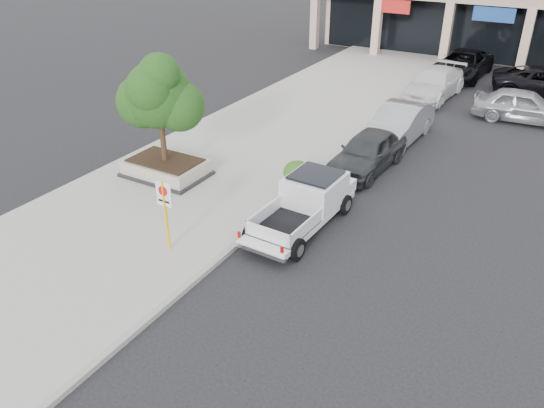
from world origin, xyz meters
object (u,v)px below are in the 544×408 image
at_px(planter, 166,168).
at_px(no_parking_sign, 165,207).
at_px(curb_car_b, 398,124).
at_px(curb_car_c, 434,84).
at_px(curb_car_d, 462,64).
at_px(pickup_truck, 301,206).
at_px(lot_car_a, 524,106).
at_px(planter_tree, 164,95).
at_px(curb_car_a, 367,152).

xyz_separation_m(planter, no_parking_sign, (3.54, -4.03, 1.16)).
distance_m(curb_car_b, curb_car_c, 7.53).
relative_size(planter, curb_car_d, 0.53).
bearing_deg(curb_car_d, pickup_truck, -87.95).
bearing_deg(lot_car_a, planter_tree, 138.15).
relative_size(planter_tree, curb_car_d, 0.67).
xyz_separation_m(pickup_truck, curb_car_c, (-0.17, 16.59, -0.01)).
distance_m(planter_tree, curb_car_d, 22.07).
bearing_deg(planter, curb_car_c, 68.84).
xyz_separation_m(planter_tree, curb_car_a, (6.39, 4.70, -2.63)).
bearing_deg(curb_car_d, planter_tree, -104.44).
bearing_deg(pickup_truck, lot_car_a, 74.10).
height_order(no_parking_sign, curb_car_a, no_parking_sign).
bearing_deg(lot_car_a, curb_car_d, 29.98).
bearing_deg(curb_car_d, curb_car_b, -87.16).
xyz_separation_m(planter_tree, lot_car_a, (11.02, 14.10, -2.59)).
distance_m(no_parking_sign, curb_car_a, 9.41).
height_order(pickup_truck, lot_car_a, lot_car_a).
xyz_separation_m(no_parking_sign, curb_car_a, (2.98, 8.88, -0.85)).
height_order(pickup_truck, curb_car_c, pickup_truck).
bearing_deg(planter, curb_car_a, 36.67).
relative_size(planter, curb_car_b, 0.63).
bearing_deg(pickup_truck, curb_car_b, 90.35).
relative_size(planter_tree, no_parking_sign, 1.74).
bearing_deg(no_parking_sign, planter_tree, 129.14).
bearing_deg(planter, planter_tree, 48.97).
height_order(curb_car_a, curb_car_c, curb_car_c).
bearing_deg(no_parking_sign, curb_car_c, 82.48).
xyz_separation_m(planter, planter_tree, (0.13, 0.15, 2.94)).
relative_size(planter_tree, pickup_truck, 0.78).
relative_size(planter, no_parking_sign, 1.39).
height_order(no_parking_sign, curb_car_c, no_parking_sign).
distance_m(planter, curb_car_d, 22.11).
bearing_deg(planter_tree, lot_car_a, 51.98).
distance_m(pickup_truck, curb_car_d, 21.73).
relative_size(planter_tree, lot_car_a, 0.83).
height_order(planter, no_parking_sign, no_parking_sign).
distance_m(pickup_truck, curb_car_a, 5.48).
xyz_separation_m(curb_car_a, curb_car_d, (0.05, 16.25, 0.05)).
bearing_deg(planter_tree, curb_car_d, 72.93).
bearing_deg(curb_car_c, curb_car_a, -83.73).
relative_size(planter, pickup_truck, 0.62).
bearing_deg(curb_car_c, planter_tree, -106.41).
xyz_separation_m(planter_tree, no_parking_sign, (3.40, -4.18, -1.78)).
distance_m(curb_car_a, curb_car_b, 3.60).
relative_size(curb_car_c, lot_car_a, 1.15).
height_order(curb_car_d, lot_car_a, curb_car_d).
relative_size(no_parking_sign, curb_car_a, 0.50).
distance_m(planter, planter_tree, 2.95).
bearing_deg(curb_car_a, planter_tree, -139.42).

